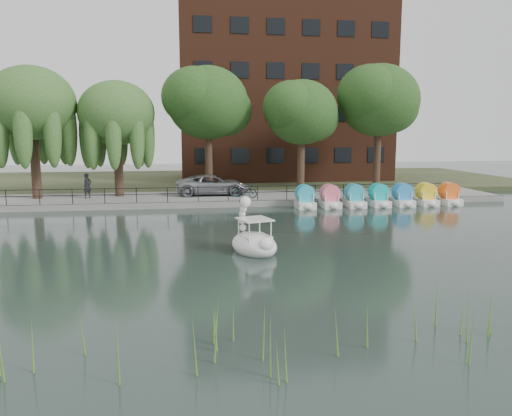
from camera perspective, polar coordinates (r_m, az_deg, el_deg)
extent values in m
plane|color=#334440|center=(20.59, 0.27, -5.28)|extent=(120.00, 120.00, 0.00)
cube|color=gray|center=(36.19, -3.60, 1.10)|extent=(40.00, 6.00, 0.40)
cube|color=gray|center=(33.28, -3.16, 0.44)|extent=(40.00, 0.25, 0.40)
cube|color=#47512D|center=(50.07, -4.98, 3.17)|extent=(60.00, 22.00, 0.36)
cylinder|color=black|center=(33.33, -3.21, 2.44)|extent=(32.00, 0.04, 0.04)
cylinder|color=black|center=(33.38, -3.20, 1.76)|extent=(32.00, 0.04, 0.04)
cylinder|color=black|center=(33.38, -3.20, 1.67)|extent=(0.05, 0.05, 1.00)
cube|color=#4C1E16|center=(50.94, 2.99, 13.62)|extent=(20.00, 10.00, 18.00)
cylinder|color=#473323|center=(37.66, -23.87, 4.19)|extent=(0.60, 0.60, 4.20)
ellipsoid|color=#567F3A|center=(37.63, -24.29, 10.89)|extent=(5.88, 5.88, 5.00)
cylinder|color=#473323|center=(37.11, -15.41, 4.25)|extent=(0.60, 0.60, 3.80)
ellipsoid|color=#567F3A|center=(37.04, -15.67, 10.42)|extent=(5.32, 5.32, 4.52)
cylinder|color=#473323|center=(37.87, -5.41, 5.14)|extent=(0.60, 0.60, 4.50)
ellipsoid|color=#375C23|center=(37.86, -5.51, 11.88)|extent=(6.00, 6.00, 5.10)
cylinder|color=#473323|center=(38.41, 5.16, 4.86)|extent=(0.60, 0.60, 4.05)
ellipsoid|color=#375C23|center=(38.36, 5.24, 10.84)|extent=(5.40, 5.40, 4.59)
cylinder|color=#473323|center=(41.35, 13.66, 5.39)|extent=(0.60, 0.60, 4.72)
ellipsoid|color=#375C23|center=(41.36, 13.90, 11.86)|extent=(6.30, 6.30, 5.36)
imported|color=gray|center=(36.62, -4.97, 2.83)|extent=(2.83, 6.12, 1.70)
imported|color=gray|center=(35.10, -1.23, 2.03)|extent=(1.32, 1.80, 1.00)
imported|color=black|center=(36.55, -18.71, 2.61)|extent=(0.84, 0.85, 1.98)
ellipsoid|color=white|center=(20.84, -0.22, -4.27)|extent=(2.36, 3.02, 0.59)
cube|color=white|center=(20.69, -0.10, -3.53)|extent=(1.37, 1.44, 0.29)
cube|color=white|center=(20.58, -0.16, -1.29)|extent=(1.56, 1.62, 0.06)
ellipsoid|color=white|center=(19.80, 1.17, -4.24)|extent=(0.73, 0.64, 0.55)
sphere|color=white|center=(21.32, -1.22, 0.71)|extent=(0.47, 0.47, 0.47)
cone|color=black|center=(21.61, -1.56, 0.74)|extent=(0.26, 0.30, 0.20)
cylinder|color=yellow|center=(21.48, -1.42, 0.72)|extent=(0.27, 0.17, 0.25)
cube|color=white|center=(33.00, 5.63, 0.37)|extent=(1.15, 1.70, 0.44)
cylinder|color=#2CACC7|center=(33.00, 5.61, 1.65)|extent=(0.90, 1.20, 0.90)
cube|color=white|center=(33.46, 8.46, 0.43)|extent=(1.15, 1.70, 0.44)
cylinder|color=#ED6780|center=(33.46, 8.44, 1.70)|extent=(0.90, 1.20, 0.90)
cube|color=white|center=(33.99, 11.20, 0.49)|extent=(1.15, 1.70, 0.44)
cylinder|color=#28A4BA|center=(33.99, 11.18, 1.73)|extent=(0.90, 1.20, 0.90)
cube|color=white|center=(34.60, 13.85, 0.55)|extent=(1.15, 1.70, 0.44)
cylinder|color=#15B4B6|center=(34.60, 13.83, 1.77)|extent=(0.90, 1.20, 0.90)
cube|color=white|center=(35.28, 16.41, 0.60)|extent=(1.15, 1.70, 0.44)
cylinder|color=#2E8DD7|center=(35.28, 16.39, 1.79)|extent=(0.90, 1.20, 0.90)
cube|color=white|center=(36.03, 18.86, 0.64)|extent=(1.15, 1.70, 0.44)
cylinder|color=yellow|center=(36.02, 18.85, 1.82)|extent=(0.90, 1.20, 0.90)
cube|color=white|center=(36.84, 21.21, 0.69)|extent=(1.15, 1.70, 0.44)
cylinder|color=orange|center=(36.84, 21.20, 1.84)|extent=(0.90, 1.20, 0.90)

